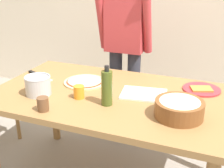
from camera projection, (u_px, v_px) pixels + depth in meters
dining_table at (109, 105)px, 2.02m from camera, size 1.60×0.96×0.76m
person_cook at (125, 41)px, 2.62m from camera, size 0.49×0.25×1.62m
pizza_raw_on_board at (85, 82)px, 2.16m from camera, size 0.31×0.31×0.02m
plate_with_slice at (202, 89)px, 2.03m from camera, size 0.26×0.26×0.02m
popcorn_bowl at (179, 107)px, 1.65m from camera, size 0.28×0.28×0.11m
olive_oil_bottle at (107, 88)px, 1.78m from camera, size 0.07×0.07×0.26m
steel_pot at (38, 85)px, 1.95m from camera, size 0.17×0.17×0.13m
cup_orange at (79, 92)px, 1.90m from camera, size 0.07×0.07×0.08m
cup_small_brown at (43, 104)px, 1.73m from camera, size 0.07×0.07×0.08m
cutting_board_white at (144, 94)px, 1.96m from camera, size 0.33×0.26×0.01m
chef_knife at (37, 75)px, 2.31m from camera, size 0.28×0.13×0.02m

